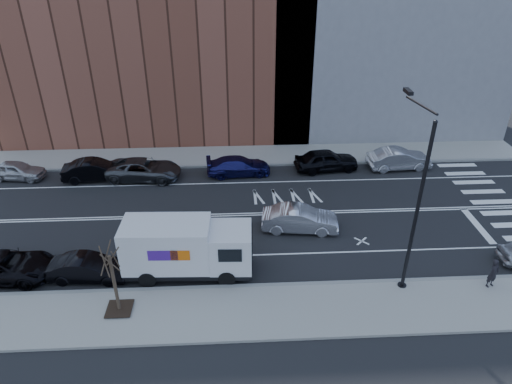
{
  "coord_description": "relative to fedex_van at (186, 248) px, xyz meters",
  "views": [
    {
      "loc": [
        -1.36,
        -24.82,
        15.72
      ],
      "look_at": [
        -0.03,
        0.42,
        1.4
      ],
      "focal_mm": 32.0,
      "sensor_mm": 36.0,
      "label": 1
    }
  ],
  "objects": [
    {
      "name": "fedex_van",
      "position": [
        0.0,
        0.0,
        0.0
      ],
      "size": [
        6.82,
        2.61,
        3.08
      ],
      "rotation": [
        0.0,
        0.0,
        -0.04
      ],
      "color": "black",
      "rests_on": "ground"
    },
    {
      "name": "crosswalk",
      "position": [
        19.96,
        5.6,
        -1.61
      ],
      "size": [
        3.0,
        14.0,
        0.01
      ],
      "primitive_type": null,
      "color": "white",
      "rests_on": "ground"
    },
    {
      "name": "far_parked_f",
      "position": [
        15.16,
        11.64,
        -0.83
      ],
      "size": [
        4.88,
        2.01,
        1.57
      ],
      "primitive_type": "imported",
      "rotation": [
        0.0,
        0.0,
        1.64
      ],
      "color": "#B7B7BC",
      "rests_on": "ground"
    },
    {
      "name": "near_parked_rear_b",
      "position": [
        -9.46,
        0.12,
        -0.91
      ],
      "size": [
        5.21,
        2.63,
        1.41
      ],
      "primitive_type": "imported",
      "rotation": [
        0.0,
        0.0,
        1.51
      ],
      "color": "black",
      "rests_on": "ground"
    },
    {
      "name": "ground",
      "position": [
        3.96,
        5.6,
        -1.61
      ],
      "size": [
        120.0,
        120.0,
        0.0
      ],
      "primitive_type": "plane",
      "color": "black",
      "rests_on": "ground"
    },
    {
      "name": "driving_sedan",
      "position": [
        6.46,
        3.71,
        -0.86
      ],
      "size": [
        4.74,
        2.12,
        1.51
      ],
      "primitive_type": "imported",
      "rotation": [
        0.0,
        0.0,
        1.45
      ],
      "color": "silver",
      "rests_on": "ground"
    },
    {
      "name": "sidewalk_far",
      "position": [
        3.96,
        14.4,
        -1.54
      ],
      "size": [
        44.0,
        3.6,
        0.15
      ],
      "primitive_type": "cube",
      "color": "gray",
      "rests_on": "ground"
    },
    {
      "name": "bldg_brick",
      "position": [
        -4.04,
        21.2,
        9.39
      ],
      "size": [
        26.0,
        10.0,
        22.0
      ],
      "primitive_type": "cube",
      "color": "brown",
      "rests_on": "ground"
    },
    {
      "name": "street_tree",
      "position": [
        -3.04,
        -2.8,
        -0.16
      ],
      "size": [
        1.2,
        1.2,
        3.75
      ],
      "color": "black",
      "rests_on": "ground"
    },
    {
      "name": "far_parked_a",
      "position": [
        -13.32,
        11.42,
        -0.94
      ],
      "size": [
        4.15,
        2.08,
        1.36
      ],
      "primitive_type": "imported",
      "rotation": [
        0.0,
        0.0,
        1.45
      ],
      "color": "#AEAFB3",
      "rests_on": "ground"
    },
    {
      "name": "streetlight",
      "position": [
        10.96,
        -1.31,
        3.46
      ],
      "size": [
        0.44,
        4.02,
        9.34
      ],
      "color": "black",
      "rests_on": "ground"
    },
    {
      "name": "near_parked_rear_a",
      "position": [
        -5.09,
        -0.22,
        -0.95
      ],
      "size": [
        4.14,
        1.67,
        1.34
      ],
      "primitive_type": "imported",
      "rotation": [
        0.0,
        0.0,
        1.51
      ],
      "color": "black",
      "rests_on": "ground"
    },
    {
      "name": "curb_near",
      "position": [
        3.96,
        -1.4,
        -1.53
      ],
      "size": [
        44.0,
        0.25,
        0.17
      ],
      "primitive_type": "cube",
      "color": "gray",
      "rests_on": "ground"
    },
    {
      "name": "curb_far",
      "position": [
        3.96,
        12.6,
        -1.53
      ],
      "size": [
        44.0,
        0.25,
        0.17
      ],
      "primitive_type": "cube",
      "color": "gray",
      "rests_on": "ground"
    },
    {
      "name": "sidewalk_near",
      "position": [
        3.96,
        -3.2,
        -1.54
      ],
      "size": [
        44.0,
        3.6,
        0.15
      ],
      "primitive_type": "cube",
      "color": "gray",
      "rests_on": "ground"
    },
    {
      "name": "far_parked_c",
      "position": [
        -4.04,
        10.96,
        -0.87
      ],
      "size": [
        5.57,
        2.93,
        1.49
      ],
      "primitive_type": "imported",
      "rotation": [
        0.0,
        0.0,
        1.49
      ],
      "color": "#414347",
      "rests_on": "ground"
    },
    {
      "name": "far_parked_b",
      "position": [
        -7.57,
        11.03,
        -0.86
      ],
      "size": [
        4.73,
        2.08,
        1.51
      ],
      "primitive_type": "imported",
      "rotation": [
        0.0,
        0.0,
        1.68
      ],
      "color": "black",
      "rests_on": "ground"
    },
    {
      "name": "pedestrian",
      "position": [
        15.4,
        -2.06,
        -0.66
      ],
      "size": [
        0.69,
        0.57,
        1.61
      ],
      "primitive_type": "imported",
      "rotation": [
        0.0,
        0.0,
        0.37
      ],
      "color": "black",
      "rests_on": "sidewalk_near"
    },
    {
      "name": "far_parked_d",
      "position": [
        2.9,
        11.28,
        -0.93
      ],
      "size": [
        4.85,
        2.26,
        1.37
      ],
      "primitive_type": "imported",
      "rotation": [
        0.0,
        0.0,
        1.64
      ],
      "color": "navy",
      "rests_on": "ground"
    },
    {
      "name": "far_parked_e",
      "position": [
        9.56,
        11.67,
        -0.8
      ],
      "size": [
        4.98,
        2.49,
        1.63
      ],
      "primitive_type": "imported",
      "rotation": [
        0.0,
        0.0,
        1.69
      ],
      "color": "black",
      "rests_on": "ground"
    },
    {
      "name": "road_markings",
      "position": [
        3.96,
        5.6,
        -1.61
      ],
      "size": [
        40.0,
        8.6,
        0.01
      ],
      "primitive_type": null,
      "color": "white",
      "rests_on": "ground"
    }
  ]
}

